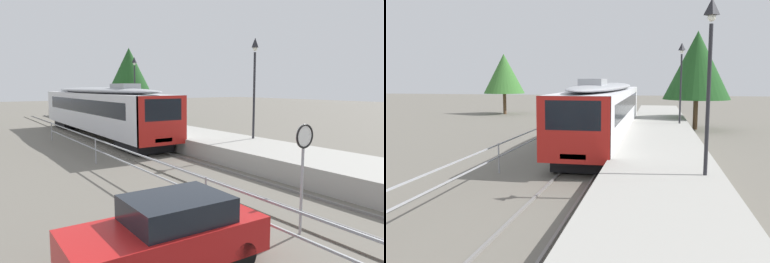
{
  "view_description": "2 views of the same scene",
  "coord_description": "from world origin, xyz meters",
  "views": [
    {
      "loc": [
        -8.97,
        4.26,
        3.71
      ],
      "look_at": [
        0.4,
        18.18,
        1.6
      ],
      "focal_mm": 33.65,
      "sensor_mm": 36.0,
      "label": 1
    },
    {
      "loc": [
        3.05,
        5.71,
        3.87
      ],
      "look_at": [
        0.0,
        21.18,
        1.8
      ],
      "focal_mm": 37.49,
      "sensor_mm": 36.0,
      "label": 2
    }
  ],
  "objects": [
    {
      "name": "commuter_train",
      "position": [
        0.0,
        29.62,
        2.15
      ],
      "size": [
        2.82,
        19.12,
        3.74
      ],
      "color": "silver",
      "rests_on": "track_rails"
    },
    {
      "name": "station_platform",
      "position": [
        3.25,
        22.0,
        0.45
      ],
      "size": [
        3.9,
        60.0,
        0.9
      ],
      "primitive_type": "cube",
      "color": "#A8A59E",
      "rests_on": "ground"
    },
    {
      "name": "platform_lamp_mid_platform",
      "position": [
        4.58,
        18.44,
        4.62
      ],
      "size": [
        0.34,
        0.34,
        5.35
      ],
      "color": "#232328",
      "rests_on": "station_platform"
    },
    {
      "name": "ground_plane",
      "position": [
        -3.0,
        22.0,
        0.0
      ],
      "size": [
        160.0,
        160.0,
        0.0
      ],
      "primitive_type": "plane",
      "color": "#6B665B"
    },
    {
      "name": "track_rails",
      "position": [
        0.0,
        22.0,
        0.03
      ],
      "size": [
        3.2,
        60.0,
        0.14
      ],
      "color": "#6B665B",
      "rests_on": "ground"
    },
    {
      "name": "tree_behind_carpark",
      "position": [
        5.98,
        37.62,
        4.89
      ],
      "size": [
        5.06,
        5.06,
        7.48
      ],
      "color": "brown",
      "rests_on": "ground"
    },
    {
      "name": "tree_behind_station_far",
      "position": [
        -13.55,
        47.78,
        4.44
      ],
      "size": [
        4.48,
        4.48,
        6.61
      ],
      "color": "brown",
      "rests_on": "ground"
    },
    {
      "name": "platform_lamp_far_end",
      "position": [
        4.58,
        33.38,
        4.62
      ],
      "size": [
        0.34,
        0.34,
        5.35
      ],
      "color": "#232328",
      "rests_on": "station_platform"
    }
  ]
}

